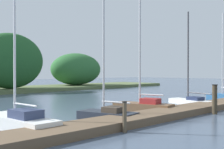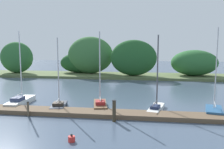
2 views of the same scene
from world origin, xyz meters
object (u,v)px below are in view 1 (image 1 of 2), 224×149
object	(u,v)px
sailboat_2	(106,113)
sailboat_4	(190,99)
sailboat_1	(17,120)
mooring_piling_1	(125,117)
mooring_piling_2	(215,99)
sailboat_3	(142,104)
sailboat_5	(223,96)

from	to	relation	value
sailboat_2	sailboat_4	bearing A→B (deg)	-98.64
sailboat_1	mooring_piling_1	bearing A→B (deg)	-145.93
mooring_piling_2	sailboat_3	bearing A→B (deg)	116.27
mooring_piling_2	sailboat_2	bearing A→B (deg)	151.80
sailboat_1	sailboat_4	size ratio (longest dim) A/B	1.06
sailboat_5	sailboat_3	bearing A→B (deg)	99.09
sailboat_3	mooring_piling_2	distance (m)	4.03
sailboat_4	sailboat_5	bearing A→B (deg)	-81.20
sailboat_2	sailboat_4	xyz separation A→B (m)	(8.63, 0.48, 0.06)
sailboat_3	sailboat_2	bearing A→B (deg)	88.19
sailboat_2	sailboat_4	distance (m)	8.64
sailboat_2	sailboat_4	world-z (taller)	sailboat_4
sailboat_3	sailboat_5	distance (m)	9.67
sailboat_1	mooring_piling_1	xyz separation A→B (m)	(2.56, -3.49, 0.22)
sailboat_3	sailboat_4	distance (m)	5.01
sailboat_1	mooring_piling_2	size ratio (longest dim) A/B	4.29
sailboat_2	mooring_piling_2	xyz separation A→B (m)	(5.40, -2.90, 0.48)
sailboat_4	mooring_piling_1	bearing A→B (deg)	119.95
sailboat_3	mooring_piling_1	bearing A→B (deg)	109.92
sailboat_1	sailboat_5	world-z (taller)	sailboat_5
sailboat_1	sailboat_5	distance (m)	17.42
sailboat_4	mooring_piling_1	xyz separation A→B (m)	(-10.19, -3.09, 0.21)
sailboat_5	mooring_piling_2	size ratio (longest dim) A/B	4.36
mooring_piling_1	mooring_piling_2	xyz separation A→B (m)	(6.96, -0.28, 0.22)
sailboat_5	sailboat_1	bearing A→B (deg)	100.01
sailboat_3	mooring_piling_1	distance (m)	6.16
sailboat_1	sailboat_3	bearing A→B (deg)	-93.53
mooring_piling_1	sailboat_2	bearing A→B (deg)	59.24
mooring_piling_2	sailboat_4	bearing A→B (deg)	46.22
mooring_piling_1	mooring_piling_2	world-z (taller)	mooring_piling_2
mooring_piling_2	sailboat_5	bearing A→B (deg)	21.00
sailboat_1	mooring_piling_2	bearing A→B (deg)	-113.83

